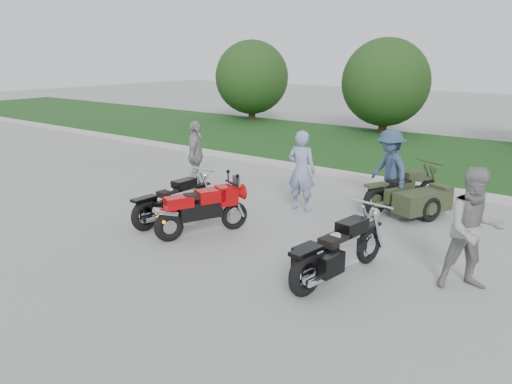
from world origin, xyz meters
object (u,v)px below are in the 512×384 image
Objects in this scene: sportbike_red at (200,209)px; person_grey at (474,230)px; person_stripe at (302,171)px; cruiser_left at (172,202)px; cruiser_sidecar at (413,197)px; person_back at (196,155)px; cruiser_right at (337,253)px; person_denim at (389,170)px.

person_grey is at bearing 33.49° from sportbike_red.
person_grey is at bearing 149.37° from person_stripe.
cruiser_left is 5.14m from cruiser_sidecar.
cruiser_sidecar is at bearing -109.74° from person_back.
sportbike_red is 1.02× the size of person_stripe.
person_grey is (4.06, -1.72, 0.03)m from person_stripe.
person_back is (-1.42, 2.19, 0.45)m from cruiser_left.
person_back is (-5.45, 2.55, 0.42)m from cruiser_right.
person_denim is at bearing -170.24° from cruiser_sidecar.
person_grey is at bearing -32.23° from cruiser_sidecar.
cruiser_right is (4.03, -0.36, 0.03)m from cruiser_left.
person_denim reaches higher than cruiser_right.
cruiser_right is at bearing -3.13° from cruiser_left.
person_grey is (4.70, 0.83, 0.39)m from sportbike_red.
sportbike_red is 3.02m from cruiser_right.
person_stripe is 1.02× the size of person_back.
person_back is (-7.14, 1.57, -0.05)m from person_grey.
cruiser_left is 0.94× the size of cruiser_right.
person_back is (-3.07, -0.15, -0.02)m from person_stripe.
person_stripe is 4.41m from person_grey.
person_grey is (5.72, 0.62, 0.50)m from cruiser_left.
sportbike_red is at bearing -175.57° from cruiser_right.
cruiser_left is at bearing -98.43° from person_denim.
person_stripe is at bearing 99.43° from sportbike_red.
cruiser_right is at bearing 20.53° from sportbike_red.
person_denim is (3.13, 3.64, 0.46)m from cruiser_left.
person_denim is at bearing 94.80° from person_grey.
person_back is (-2.44, 2.40, 0.34)m from sportbike_red.
cruiser_left is 1.21× the size of person_stripe.
person_stripe is (-2.37, 2.70, 0.44)m from cruiser_right.
cruiser_sidecar is 1.17× the size of person_denim.
person_stripe is 1.97m from person_denim.
person_denim is (1.48, 1.30, -0.00)m from person_stripe.
cruiser_right is 1.10× the size of cruiser_sidecar.
person_back reaches higher than cruiser_right.
person_back is at bearing 158.97° from sportbike_red.
cruiser_left is at bearing -113.70° from cruiser_sidecar.
sportbike_red is 0.84× the size of cruiser_left.
cruiser_sidecar is (2.75, 3.69, -0.14)m from sportbike_red.
sportbike_red is at bearing -168.30° from person_back.
cruiser_left is 1.22× the size of person_denim.
cruiser_sidecar is 0.82m from person_denim.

